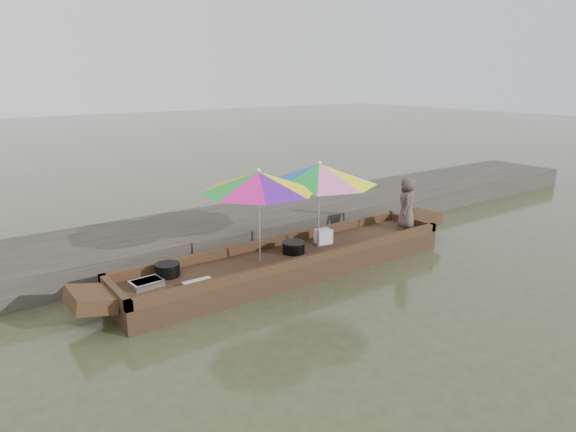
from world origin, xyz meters
TOP-DOWN VIEW (x-y plane):
  - water at (0.00, 0.00)m, footprint 80.00×80.00m
  - dock at (0.00, 2.20)m, footprint 22.00×2.20m
  - boat_hull at (0.00, 0.00)m, footprint 6.16×1.20m
  - cooking_pot at (-2.13, 0.30)m, footprint 0.37×0.37m
  - tray_crayfish at (-2.54, 0.10)m, footprint 0.47×0.34m
  - tray_scallop at (-1.91, -0.35)m, footprint 0.45×0.32m
  - charcoal_grill at (0.06, 0.02)m, footprint 0.39×0.39m
  - supply_bag at (0.81, 0.12)m, footprint 0.32×0.27m
  - vendor at (2.73, -0.13)m, footprint 0.60×0.60m
  - umbrella_bow at (-0.64, 0.00)m, footprint 2.38×2.38m
  - umbrella_stern at (0.59, 0.00)m, footprint 2.14×2.14m

SIDE VIEW (x-z plane):
  - water at x=0.00m, z-range 0.00..0.00m
  - boat_hull at x=0.00m, z-range 0.00..0.35m
  - dock at x=0.00m, z-range 0.00..0.50m
  - tray_scallop at x=-1.91m, z-range 0.35..0.41m
  - tray_crayfish at x=-2.54m, z-range 0.35..0.44m
  - charcoal_grill at x=0.06m, z-range 0.35..0.53m
  - cooking_pot at x=-2.13m, z-range 0.35..0.55m
  - supply_bag at x=0.81m, z-range 0.35..0.61m
  - vendor at x=2.73m, z-range 0.35..1.40m
  - umbrella_bow at x=-0.64m, z-range 0.35..1.90m
  - umbrella_stern at x=0.59m, z-range 0.35..1.90m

